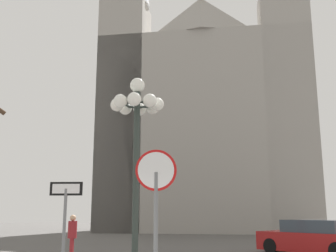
% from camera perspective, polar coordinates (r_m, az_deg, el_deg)
% --- Properties ---
extents(cathedral, '(19.56, 11.97, 35.24)m').
position_cam_1_polar(cathedral, '(38.75, 5.18, 2.51)').
color(cathedral, gray).
rests_on(cathedral, ground).
extents(stop_sign, '(0.77, 0.14, 2.88)m').
position_cam_1_polar(stop_sign, '(7.60, -1.70, -9.79)').
color(stop_sign, slate).
rests_on(stop_sign, ground).
extents(one_way_arrow_sign, '(0.73, 0.07, 2.39)m').
position_cam_1_polar(one_way_arrow_sign, '(9.39, -14.23, -12.53)').
color(one_way_arrow_sign, slate).
rests_on(one_way_arrow_sign, ground).
extents(street_lamp, '(1.39, 1.39, 5.18)m').
position_cam_1_polar(street_lamp, '(10.46, -4.39, -0.69)').
color(street_lamp, '#2D3833').
rests_on(street_lamp, ground).
extents(parked_car_near_red, '(4.29, 4.28, 1.42)m').
position_cam_1_polar(parked_car_near_red, '(18.40, 19.57, -14.54)').
color(parked_car_near_red, maroon).
rests_on(parked_car_near_red, ground).
extents(pedestrian_walking, '(0.32, 0.32, 1.63)m').
position_cam_1_polar(pedestrian_walking, '(15.58, -13.21, -14.36)').
color(pedestrian_walking, maroon).
rests_on(pedestrian_walking, ground).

